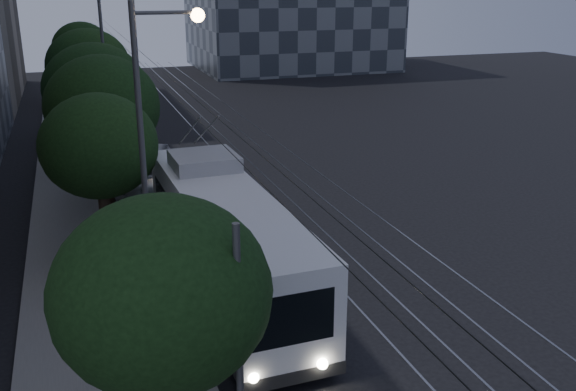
% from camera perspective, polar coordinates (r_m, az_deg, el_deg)
% --- Properties ---
extents(ground, '(120.00, 120.00, 0.00)m').
position_cam_1_polar(ground, '(23.81, 2.14, -6.32)').
color(ground, black).
rests_on(ground, ground).
extents(sidewalk, '(5.00, 90.00, 0.15)m').
position_cam_1_polar(sidewalk, '(41.36, -17.87, 3.74)').
color(sidewalk, slate).
rests_on(sidewalk, ground).
extents(tram_rails, '(4.52, 90.00, 0.02)m').
position_cam_1_polar(tram_rails, '(42.64, -4.32, 4.92)').
color(tram_rails, gray).
rests_on(tram_rails, ground).
extents(overhead_wires, '(2.23, 90.00, 6.00)m').
position_cam_1_polar(overhead_wires, '(40.78, -14.77, 8.71)').
color(overhead_wires, black).
rests_on(overhead_wires, ground).
extents(trolleybus, '(3.19, 13.34, 5.63)m').
position_cam_1_polar(trolleybus, '(21.70, -5.63, -3.69)').
color(trolleybus, silver).
rests_on(trolleybus, ground).
extents(pickup_silver, '(5.18, 7.32, 1.85)m').
position_cam_1_polar(pickup_silver, '(32.12, -11.44, 1.74)').
color(pickup_silver, silver).
rests_on(pickup_silver, ground).
extents(car_white_a, '(2.68, 4.53, 1.45)m').
position_cam_1_polar(car_white_a, '(36.13, -11.83, 3.25)').
color(car_white_a, '#B5B4B9').
rests_on(car_white_a, ground).
extents(car_white_b, '(3.16, 5.73, 1.57)m').
position_cam_1_polar(car_white_b, '(41.80, -13.30, 5.29)').
color(car_white_b, silver).
rests_on(car_white_b, ground).
extents(car_white_c, '(2.06, 4.06, 1.28)m').
position_cam_1_polar(car_white_c, '(46.22, -14.16, 6.27)').
color(car_white_c, white).
rests_on(car_white_c, ground).
extents(car_white_d, '(2.19, 4.61, 1.52)m').
position_cam_1_polar(car_white_d, '(52.08, -14.80, 7.70)').
color(car_white_d, '#B0B0B4').
rests_on(car_white_d, ground).
extents(tree_0, '(4.35, 4.35, 6.17)m').
position_cam_1_polar(tree_0, '(12.88, -11.12, -8.62)').
color(tree_0, black).
rests_on(tree_0, ground).
extents(tree_1, '(4.29, 4.29, 6.23)m').
position_cam_1_polar(tree_1, '(24.39, -16.45, 4.20)').
color(tree_1, black).
rests_on(tree_1, ground).
extents(tree_2, '(5.07, 5.07, 7.00)m').
position_cam_1_polar(tree_2, '(29.85, -16.16, 7.59)').
color(tree_2, black).
rests_on(tree_2, ground).
extents(tree_3, '(5.54, 5.54, 6.95)m').
position_cam_1_polar(tree_3, '(36.60, -16.77, 9.02)').
color(tree_3, black).
rests_on(tree_3, ground).
extents(tree_4, '(5.38, 5.38, 7.17)m').
position_cam_1_polar(tree_4, '(44.49, -17.33, 10.91)').
color(tree_4, black).
rests_on(tree_4, ground).
extents(tree_5, '(4.80, 4.80, 6.88)m').
position_cam_1_polar(tree_5, '(57.05, -17.85, 12.33)').
color(tree_5, black).
rests_on(tree_5, ground).
extents(streetlamp_near, '(2.31, 0.44, 9.47)m').
position_cam_1_polar(streetlamp_near, '(20.96, -11.91, 6.38)').
color(streetlamp_near, '#535355').
rests_on(streetlamp_near, ground).
extents(streetlamp_far, '(2.51, 0.44, 10.42)m').
position_cam_1_polar(streetlamp_far, '(41.73, -15.55, 12.72)').
color(streetlamp_far, '#535355').
rests_on(streetlamp_far, ground).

